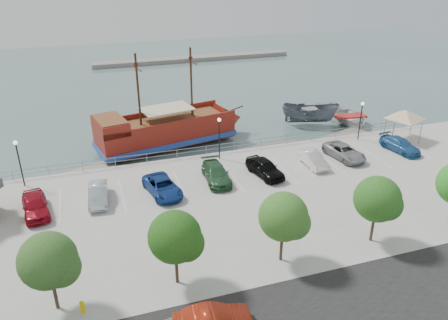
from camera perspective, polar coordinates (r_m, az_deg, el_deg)
name	(u,v)px	position (r m, az deg, el deg)	size (l,w,h in m)	color
ground	(242,199)	(38.50, 2.36, -5.05)	(160.00, 160.00, 0.00)	#4D6662
sidewalk	(294,257)	(30.38, 9.13, -12.38)	(100.00, 4.00, 0.05)	#A8A79F
seawall_railing	(215,149)	(44.40, -1.12, 1.48)	(50.00, 0.06, 1.00)	gray
far_shore	(194,59)	(90.82, -3.99, 13.06)	(40.00, 3.00, 0.80)	gray
pirate_ship	(177,129)	(49.00, -6.20, 4.08)	(17.86, 8.14, 11.07)	maroon
patrol_boat	(310,115)	(55.47, 11.13, 5.73)	(2.61, 6.95, 2.69)	#515963
speedboat	(349,119)	(57.30, 16.07, 5.16)	(4.86, 6.81, 1.41)	silver
dock_west	(82,173)	(44.63, -18.04, -1.62)	(6.32, 1.81, 0.36)	gray
dock_mid	(270,147)	(48.36, 6.08, 1.66)	(6.69, 1.91, 0.38)	slate
dock_east	(341,138)	(52.43, 15.02, 2.85)	(7.41, 2.12, 0.42)	gray
canopy_tent	(406,110)	(50.98, 22.68, 6.06)	(6.01, 6.01, 3.84)	slate
fire_hydrant	(82,307)	(27.12, -18.03, -17.74)	(0.28, 0.28, 0.82)	yellow
lamp_post_left	(18,155)	(41.07, -25.30, 0.56)	(0.36, 0.36, 4.28)	black
lamp_post_mid	(219,131)	(42.33, -0.62, 3.80)	(0.36, 0.36, 4.28)	black
lamp_post_right	(361,114)	(49.28, 17.49, 5.75)	(0.36, 0.36, 4.28)	black
tree_b	(51,262)	(26.02, -21.64, -12.32)	(3.30, 3.20, 5.00)	#473321
tree_c	(178,239)	(26.17, -6.08, -10.16)	(3.30, 3.20, 5.00)	#473321
tree_d	(286,218)	(28.11, 8.09, -7.53)	(3.30, 3.20, 5.00)	#473321
tree_e	(380,201)	(31.53, 19.66, -5.01)	(3.30, 3.20, 5.00)	#473321
parked_car_a	(35,205)	(37.11, -23.45, -5.42)	(1.84, 4.57, 1.56)	maroon
parked_car_b	(98,194)	(37.20, -16.11, -4.28)	(1.47, 4.21, 1.39)	#ADB7C2
parked_car_c	(163,187)	(37.24, -8.03, -3.46)	(2.25, 4.88, 1.36)	navy
parked_car_d	(216,174)	(38.96, -1.04, -1.78)	(1.99, 4.89, 1.42)	#2D5B38
parked_car_e	(265,168)	(40.04, 5.37, -1.01)	(1.83, 4.56, 1.55)	black
parked_car_f	(313,159)	(42.68, 11.50, 0.16)	(1.45, 4.17, 1.37)	white
parked_car_g	(344,152)	(44.96, 15.44, 1.04)	(2.25, 4.87, 1.35)	gray
parked_car_h	(400,145)	(48.45, 22.02, 1.83)	(1.88, 4.63, 1.34)	#255D96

